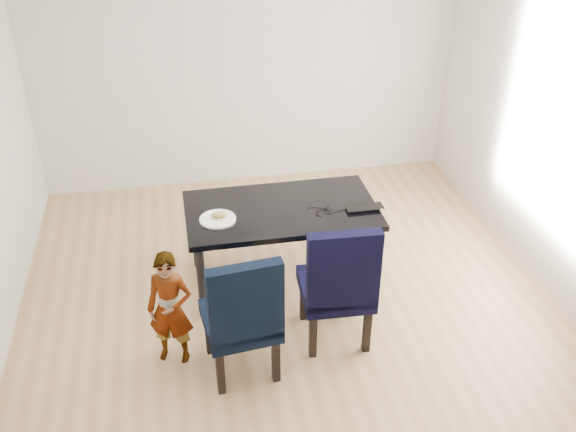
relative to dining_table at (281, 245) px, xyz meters
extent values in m
cube|color=tan|center=(0.00, -0.50, -0.38)|extent=(4.50, 5.00, 0.01)
cube|color=beige|center=(0.00, 2.00, 0.98)|extent=(4.50, 0.01, 2.70)
cube|color=silver|center=(2.25, -0.50, 0.98)|extent=(0.01, 5.00, 2.70)
cube|color=black|center=(0.00, 0.00, 0.00)|extent=(1.60, 0.90, 0.75)
cube|color=black|center=(-0.49, -0.99, 0.16)|extent=(0.57, 0.59, 1.07)
cube|color=black|center=(0.28, -0.78, 0.17)|extent=(0.55, 0.58, 1.10)
imported|color=orange|center=(-0.97, -0.80, 0.10)|extent=(0.40, 0.32, 0.94)
cylinder|color=white|center=(-0.54, -0.09, 0.38)|extent=(0.39, 0.39, 0.02)
ellipsoid|color=#AD883E|center=(-0.53, -0.08, 0.42)|extent=(0.14, 0.08, 0.05)
imported|color=black|center=(0.68, -0.11, 0.39)|extent=(0.32, 0.21, 0.02)
torus|color=black|center=(0.34, -0.15, 0.38)|extent=(0.15, 0.15, 0.01)
camera|label=1|loc=(-0.82, -4.54, 3.11)|focal=40.00mm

